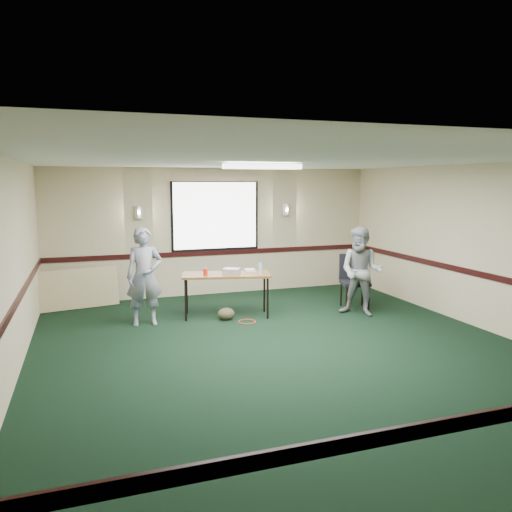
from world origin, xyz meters
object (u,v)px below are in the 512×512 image
object	(u,v)px
conference_chair	(354,277)
person_left	(144,276)
folding_table	(226,277)
projector	(232,271)
person_right	(361,271)

from	to	relation	value
conference_chair	person_left	xyz separation A→B (m)	(-3.94, 0.09, 0.23)
folding_table	projector	xyz separation A→B (m)	(0.09, -0.03, 0.10)
projector	person_left	size ratio (longest dim) A/B	0.17
projector	conference_chair	bearing A→B (deg)	28.11
folding_table	projector	size ratio (longest dim) A/B	5.88
folding_table	conference_chair	world-z (taller)	conference_chair
person_left	person_right	distance (m)	3.83
folding_table	person_right	size ratio (longest dim) A/B	1.03
projector	person_right	xyz separation A→B (m)	(2.24, -0.67, -0.02)
conference_chair	person_left	size ratio (longest dim) A/B	0.62
conference_chair	person_right	world-z (taller)	person_right
conference_chair	person_left	bearing A→B (deg)	-166.69
projector	person_right	bearing A→B (deg)	14.54
projector	person_right	world-z (taller)	person_right
folding_table	person_left	distance (m)	1.45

